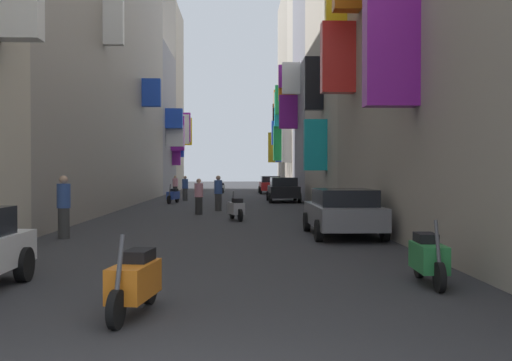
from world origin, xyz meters
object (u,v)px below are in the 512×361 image
Objects in this scene: scooter_white at (221,188)px; scooter_green at (428,257)px; parked_car_red at (270,184)px; pedestrian_crossing at (175,186)px; scooter_silver at (236,208)px; parked_car_grey at (343,211)px; pedestrian_mid_street at (218,193)px; pedestrian_near_left at (199,197)px; pedestrian_far_away at (64,207)px; scooter_blue at (173,195)px; pedestrian_near_right at (185,188)px; parked_car_black at (283,189)px; scooter_orange at (135,281)px.

scooter_green is at bearing -83.54° from scooter_white.
pedestrian_crossing is at bearing -139.83° from parked_car_red.
scooter_green is (3.28, -13.16, -0.00)m from scooter_silver.
parked_car_grey is 27.33m from pedestrian_crossing.
pedestrian_crossing is 15.59m from pedestrian_mid_street.
scooter_white is 1.00× the size of scooter_green.
pedestrian_mid_street is at bearing 70.86° from pedestrian_near_left.
scooter_blue is at bearing 86.43° from pedestrian_far_away.
pedestrian_near_left is 0.99× the size of pedestrian_near_right.
parked_car_grey is 7.47m from scooter_green.
scooter_silver is (-2.75, -26.65, -0.30)m from parked_car_red.
parked_car_black is at bearing 65.52° from pedestrian_mid_street.
scooter_blue is at bearing 103.02° from pedestrian_near_left.
pedestrian_far_away is (-3.99, -11.43, 0.06)m from pedestrian_mid_street.
pedestrian_far_away is (-3.56, 9.15, 0.43)m from scooter_orange.
pedestrian_near_right is at bearing -77.51° from pedestrian_crossing.
scooter_orange is at bearing -98.21° from parked_car_black.
scooter_orange is 30.48m from pedestrian_near_right.
pedestrian_near_right is (0.43, 3.08, 0.32)m from scooter_blue.
scooter_green is 1.01× the size of pedestrian_far_away.
scooter_silver is 1.13× the size of pedestrian_near_right.
pedestrian_crossing is at bearing 102.29° from scooter_silver.
parked_car_black is at bearing -73.61° from scooter_white.
scooter_green is 29.15m from pedestrian_near_right.
parked_car_red is 42.03m from scooter_orange.
pedestrian_mid_street reaches higher than pedestrian_near_right.
pedestrian_far_away is (-7.61, -32.68, 0.13)m from parked_car_red.
pedestrian_near_right is (-1.94, -12.58, 0.32)m from scooter_white.
parked_car_red is 2.46× the size of scooter_green.
scooter_silver and scooter_green have the same top height.
pedestrian_near_left is 0.88× the size of pedestrian_far_away.
scooter_blue is (-6.87, 17.85, -0.28)m from parked_car_grey.
pedestrian_crossing reaches higher than scooter_orange.
scooter_silver is at bearing -77.79° from pedestrian_near_right.
pedestrian_far_away is at bearing -128.86° from scooter_silver.
scooter_green is at bearing -89.23° from parked_car_red.
pedestrian_mid_street reaches higher than parked_car_grey.
pedestrian_near_right is 0.94× the size of pedestrian_mid_street.
scooter_orange is (-4.45, -9.48, -0.28)m from parked_car_grey.
scooter_silver is 5.47m from pedestrian_mid_street.
scooter_silver is 15.23m from scooter_orange.
scooter_green is 34.60m from pedestrian_crossing.
scooter_white is at bearing 89.34° from pedestrian_near_left.
pedestrian_near_left is (-4.39, -23.50, 0.01)m from parked_car_red.
parked_car_red reaches higher than scooter_green.
parked_car_black is at bearing 68.52° from pedestrian_far_away.
pedestrian_far_away is (-3.22, -9.19, 0.12)m from pedestrian_near_left.
scooter_silver is 0.93× the size of scooter_blue.
scooter_green is 10.83m from pedestrian_far_away.
parked_car_grey reaches higher than scooter_white.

